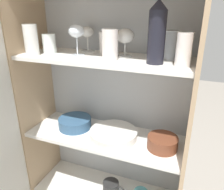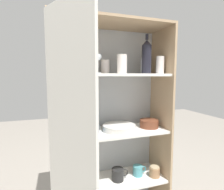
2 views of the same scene
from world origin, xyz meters
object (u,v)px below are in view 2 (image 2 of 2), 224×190
Objects in this scene: plate_stack_white at (119,128)px; mixing_bowl_large at (86,128)px; serving_bowl_small at (149,123)px; wine_bottle at (147,57)px; coffee_mug_primary at (118,174)px; storage_jar at (154,172)px.

mixing_bowl_large reaches higher than plate_stack_white.
wine_bottle is at bearing -143.94° from serving_bowl_small.
wine_bottle reaches higher than mixing_bowl_large.
coffee_mug_primary is 0.31m from storage_jar.
mixing_bowl_large is 1.26× the size of serving_bowl_small.
plate_stack_white is at bearing 169.59° from storage_jar.
wine_bottle is 0.94m from storage_jar.
plate_stack_white is 1.89× the size of coffee_mug_primary.
wine_bottle reaches higher than serving_bowl_small.
storage_jar is (0.31, -0.05, -0.01)m from coffee_mug_primary.
wine_bottle is at bearing -9.76° from coffee_mug_primary.
mixing_bowl_large is (-0.46, 0.07, -0.54)m from wine_bottle.
serving_bowl_small is at bearing 36.06° from wine_bottle.
mixing_bowl_large is at bearing 171.42° from wine_bottle.
plate_stack_white is at bearing -5.66° from mixing_bowl_large.
wine_bottle is 0.71m from mixing_bowl_large.
storage_jar is (0.29, -0.05, -0.39)m from plate_stack_white.
serving_bowl_small is at bearing -2.82° from mixing_bowl_large.
plate_stack_white is 1.35× the size of mixing_bowl_large.
plate_stack_white is (-0.20, 0.04, -0.55)m from wine_bottle.
plate_stack_white reaches higher than coffee_mug_primary.
mixing_bowl_large is (-0.25, 0.03, 0.01)m from plate_stack_white.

